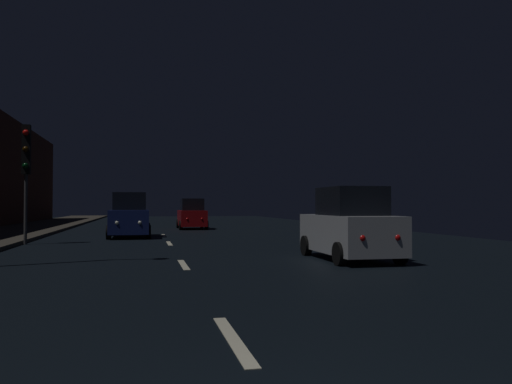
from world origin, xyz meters
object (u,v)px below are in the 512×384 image
object	(u,v)px
car_parked_right_near	(350,226)
car_distant_taillights	(192,215)
car_approaching_headlights	(130,217)
traffic_light_far_left	(26,158)

from	to	relation	value
car_parked_right_near	car_distant_taillights	size ratio (longest dim) A/B	1.05
car_distant_taillights	car_approaching_headlights	bearing A→B (deg)	155.05
car_approaching_headlights	car_distant_taillights	xyz separation A→B (m)	(3.60, 7.75, -0.09)
traffic_light_far_left	car_approaching_headlights	size ratio (longest dim) A/B	1.11
car_approaching_headlights	car_parked_right_near	world-z (taller)	car_approaching_headlights
traffic_light_far_left	car_distant_taillights	distance (m)	13.91
traffic_light_far_left	car_parked_right_near	bearing A→B (deg)	48.33
car_parked_right_near	car_distant_taillights	xyz separation A→B (m)	(-2.62, 19.27, -0.05)
car_approaching_headlights	car_parked_right_near	xyz separation A→B (m)	(6.22, -11.52, -0.04)
car_parked_right_near	car_approaching_headlights	bearing A→B (deg)	28.37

